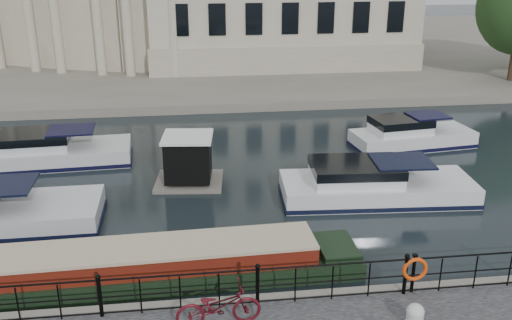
{
  "coord_description": "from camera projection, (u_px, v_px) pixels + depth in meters",
  "views": [
    {
      "loc": [
        -1.64,
        -14.84,
        9.4
      ],
      "look_at": [
        0.5,
        2.0,
        3.0
      ],
      "focal_mm": 40.0,
      "sensor_mm": 36.0,
      "label": 1
    }
  ],
  "objects": [
    {
      "name": "far_bank",
      "position": [
        201.0,
        49.0,
        53.39
      ],
      "size": [
        120.0,
        42.0,
        0.55
      ],
      "primitive_type": "cube",
      "color": "#6B665B",
      "rests_on": "ground_plane"
    },
    {
      "name": "harbour_hut",
      "position": [
        189.0,
        162.0,
        23.72
      ],
      "size": [
        3.0,
        2.59,
        2.17
      ],
      "rotation": [
        0.0,
        0.0,
        -0.11
      ],
      "color": "#6B665B",
      "rests_on": "ground_plane"
    },
    {
      "name": "cabin_cruisers",
      "position": [
        175.0,
        180.0,
        23.45
      ],
      "size": [
        27.11,
        9.49,
        1.99
      ],
      "color": "silver",
      "rests_on": "ground_plane"
    },
    {
      "name": "railing",
      "position": [
        258.0,
        283.0,
        14.77
      ],
      "size": [
        24.14,
        0.14,
        1.22
      ],
      "color": "black",
      "rests_on": "near_quay"
    },
    {
      "name": "narrowboat",
      "position": [
        122.0,
        273.0,
        16.76
      ],
      "size": [
        14.39,
        2.37,
        1.53
      ],
      "rotation": [
        0.0,
        0.0,
        0.03
      ],
      "color": "black",
      "rests_on": "ground_plane"
    },
    {
      "name": "life_ring_post",
      "position": [
        415.0,
        270.0,
        15.24
      ],
      "size": [
        0.71,
        0.19,
        1.15
      ],
      "color": "black",
      "rests_on": "near_quay"
    },
    {
      "name": "ground_plane",
      "position": [
        248.0,
        276.0,
        17.28
      ],
      "size": [
        160.0,
        160.0,
        0.0
      ],
      "primitive_type": "plane",
      "color": "black",
      "rests_on": "ground"
    },
    {
      "name": "mooring_bollard",
      "position": [
        415.0,
        316.0,
        14.01
      ],
      "size": [
        0.58,
        0.58,
        0.65
      ],
      "color": "silver",
      "rests_on": "near_quay"
    },
    {
      "name": "bicycle",
      "position": [
        218.0,
        306.0,
        13.99
      ],
      "size": [
        2.17,
        0.91,
        1.11
      ],
      "primitive_type": "imported",
      "rotation": [
        0.0,
        0.0,
        1.65
      ],
      "color": "#4D0D17",
      "rests_on": "near_quay"
    }
  ]
}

